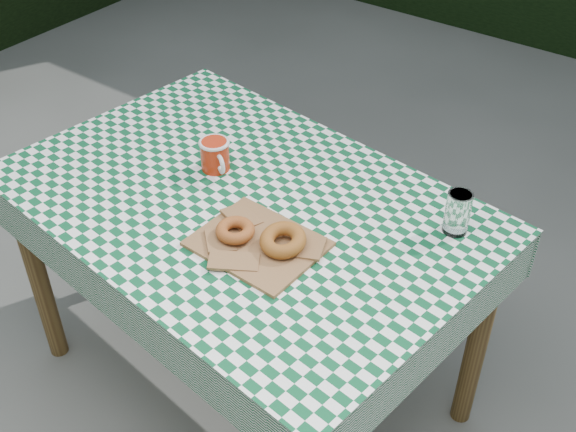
# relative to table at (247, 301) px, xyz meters

# --- Properties ---
(ground) EXTENTS (60.00, 60.00, 0.00)m
(ground) POSITION_rel_table_xyz_m (0.07, 0.16, -0.38)
(ground) COLOR #555650
(ground) RESTS_ON ground
(table) EXTENTS (1.37, 1.00, 0.75)m
(table) POSITION_rel_table_xyz_m (0.00, 0.00, 0.00)
(table) COLOR brown
(table) RESTS_ON ground
(tablecloth) EXTENTS (1.39, 1.03, 0.01)m
(tablecloth) POSITION_rel_table_xyz_m (0.00, 0.00, 0.38)
(tablecloth) COLOR #0B4726
(tablecloth) RESTS_ON table
(paper_bag) EXTENTS (0.31, 0.25, 0.02)m
(paper_bag) POSITION_rel_table_xyz_m (0.15, -0.12, 0.39)
(paper_bag) COLOR olive
(paper_bag) RESTS_ON tablecloth
(bagel_front) EXTENTS (0.12, 0.12, 0.03)m
(bagel_front) POSITION_rel_table_xyz_m (0.09, -0.14, 0.41)
(bagel_front) COLOR #9C4A20
(bagel_front) RESTS_ON paper_bag
(bagel_back) EXTENTS (0.12, 0.12, 0.04)m
(bagel_back) POSITION_rel_table_xyz_m (0.21, -0.10, 0.41)
(bagel_back) COLOR brown
(bagel_back) RESTS_ON paper_bag
(coffee_mug) EXTENTS (0.22, 0.22, 0.09)m
(coffee_mug) POSITION_rel_table_xyz_m (-0.15, 0.07, 0.43)
(coffee_mug) COLOR #AC230B
(coffee_mug) RESTS_ON tablecloth
(drinking_glass) EXTENTS (0.07, 0.07, 0.11)m
(drinking_glass) POSITION_rel_table_xyz_m (0.51, 0.21, 0.44)
(drinking_glass) COLOR white
(drinking_glass) RESTS_ON tablecloth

